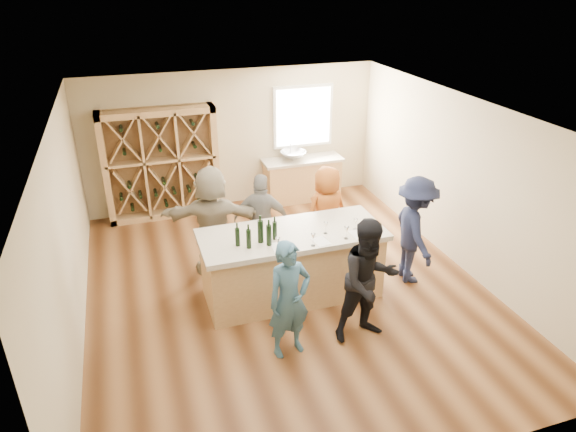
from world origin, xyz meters
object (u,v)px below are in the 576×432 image
object	(u,v)px
wine_bottle_c	(260,232)
person_near_left	(289,300)
person_server	(415,230)
wine_bottle_a	(237,237)
wine_rack	(161,164)
sink	(293,155)
person_far_left	(213,220)
person_far_right	(326,212)
person_near_right	(369,281)
person_far_mid	(262,221)
wine_bottle_b	(249,239)
wine_bottle_e	(275,231)
tasting_counter_base	(292,266)
wine_bottle_d	(269,235)

from	to	relation	value
wine_bottle_c	person_near_left	distance (m)	1.17
person_server	wine_bottle_a	bearing A→B (deg)	99.28
wine_rack	sink	distance (m)	2.70
person_server	person_far_left	bearing A→B (deg)	76.80
wine_bottle_c	person_far_right	distance (m)	1.93
person_near_right	person_far_mid	xyz separation A→B (m)	(-0.82, 2.26, -0.07)
person_far_right	person_near_left	bearing A→B (deg)	46.39
wine_bottle_b	person_near_right	bearing A→B (deg)	-36.23
wine_bottle_e	wine_bottle_a	bearing A→B (deg)	-177.64
person_near_left	person_far_right	distance (m)	2.65
tasting_counter_base	wine_bottle_b	bearing A→B (deg)	-160.63
person_far_mid	person_far_right	distance (m)	1.14
wine_bottle_c	person_near_right	xyz separation A→B (m)	(1.16, -1.10, -0.37)
tasting_counter_base	person_server	world-z (taller)	person_server
wine_bottle_c	person_near_left	size ratio (longest dim) A/B	0.21
wine_bottle_e	person_far_right	distance (m)	1.74
wine_bottle_d	person_far_right	distance (m)	1.93
wine_bottle_a	wine_bottle_d	world-z (taller)	wine_bottle_d
sink	wine_bottle_a	size ratio (longest dim) A/B	2.03
wine_bottle_e	wine_bottle_b	bearing A→B (deg)	-162.07
person_near_left	person_near_right	world-z (taller)	person_near_right
tasting_counter_base	person_far_right	bearing A→B (deg)	46.71
sink	tasting_counter_base	world-z (taller)	sink
wine_bottle_b	person_far_mid	distance (m)	1.43
person_far_left	person_far_right	bearing A→B (deg)	-167.74
sink	person_near_left	xyz separation A→B (m)	(-1.62, -4.63, -0.20)
person_server	person_far_right	bearing A→B (deg)	50.04
wine_bottle_a	wine_rack	bearing A→B (deg)	100.82
wine_bottle_c	person_far_mid	distance (m)	1.28
wine_bottle_a	wine_bottle_b	bearing A→B (deg)	-40.22
wine_bottle_e	wine_rack	bearing A→B (deg)	108.98
wine_bottle_d	person_far_mid	bearing A→B (deg)	78.94
wine_bottle_e	person_far_mid	size ratio (longest dim) A/B	0.17
tasting_counter_base	person_far_left	distance (m)	1.52
sink	wine_bottle_c	bearing A→B (deg)	-115.39
person_near_left	person_server	world-z (taller)	person_server
person_far_right	person_far_left	size ratio (longest dim) A/B	0.88
sink	person_far_left	bearing A→B (deg)	-132.83
wine_bottle_b	wine_bottle_c	world-z (taller)	wine_bottle_c
tasting_counter_base	person_server	distance (m)	2.00
wine_bottle_c	wine_bottle_a	bearing A→B (deg)	179.63
person_far_mid	wine_bottle_d	bearing A→B (deg)	103.26
wine_bottle_d	person_far_mid	distance (m)	1.36
person_far_left	person_server	bearing A→B (deg)	171.26
wine_bottle_b	person_far_right	bearing A→B (deg)	37.18
wine_bottle_a	person_server	distance (m)	2.82
tasting_counter_base	person_near_right	world-z (taller)	person_near_right
person_server	sink	bearing A→B (deg)	22.27
wine_rack	wine_bottle_e	xyz separation A→B (m)	(1.23, -3.59, 0.11)
wine_bottle_b	person_near_right	xyz separation A→B (m)	(1.35, -0.99, -0.34)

